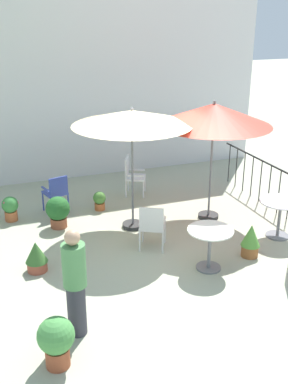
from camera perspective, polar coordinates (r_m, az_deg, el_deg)
name	(u,v)px	position (r m, az deg, el deg)	size (l,w,h in m)	color
ground_plane	(149,243)	(8.97, 0.67, -6.34)	(60.00, 60.00, 0.00)	#ADAE94
villa_facade	(89,80)	(12.25, -6.86, 13.66)	(9.55, 0.30, 5.09)	silver
patio_umbrella_0	(214,115)	(9.42, 8.68, 9.43)	(2.35, 2.35, 2.55)	#2D2D2D
patio_umbrella_1	(132,119)	(8.86, -1.51, 9.05)	(2.34, 2.34, 2.51)	#2D2D2D
cafe_table_0	(210,241)	(7.97, 8.19, -6.10)	(0.79, 0.79, 0.75)	white
cafe_table_1	(280,212)	(9.38, 16.54, -2.35)	(0.83, 0.83, 0.77)	silver
patio_chair_0	(132,174)	(11.12, -1.52, 2.30)	(0.62, 0.63, 0.95)	white
patio_chair_1	(56,191)	(10.26, -10.84, 0.09)	(0.56, 0.57, 0.87)	#3444A1
patio_chair_3	(152,224)	(8.51, 1.01, -4.04)	(0.62, 0.62, 0.90)	silver
potted_plant_0	(58,211)	(9.62, -10.64, -2.30)	(0.50, 0.50, 0.67)	brown
potted_plant_1	(251,240)	(8.59, 13.11, -5.83)	(0.35, 0.35, 0.63)	brown
potted_plant_2	(10,208)	(10.18, -16.27, -1.87)	(0.36, 0.35, 0.54)	#B55F37
potted_plant_3	(100,200)	(10.39, -5.55, -1.02)	(0.29, 0.29, 0.43)	#AE5A30
potted_plant_5	(36,256)	(8.15, -13.23, -7.76)	(0.38, 0.38, 0.55)	#9D4C36
potted_plant_6	(56,339)	(6.08, -10.84, -17.54)	(0.47, 0.47, 0.70)	#9C4B2D
standing_person	(75,282)	(6.32, -8.56, -11.04)	(0.36, 0.36, 1.60)	#33333D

